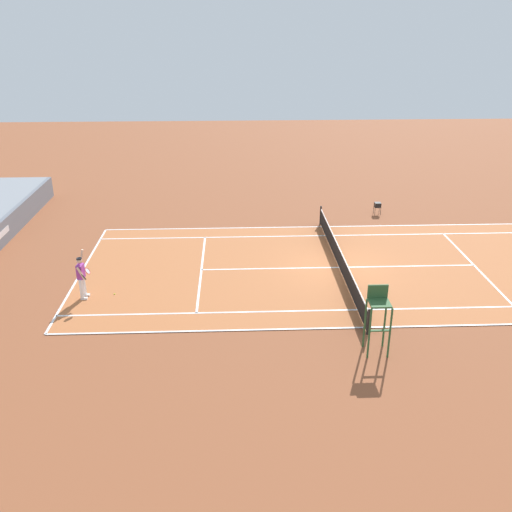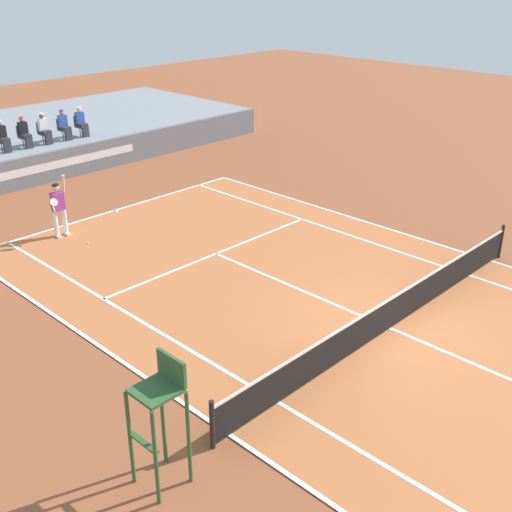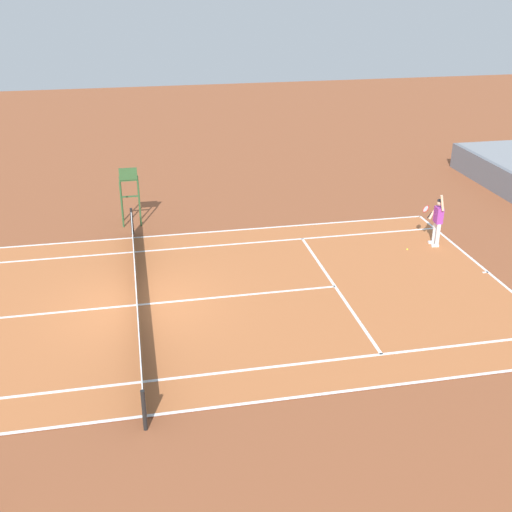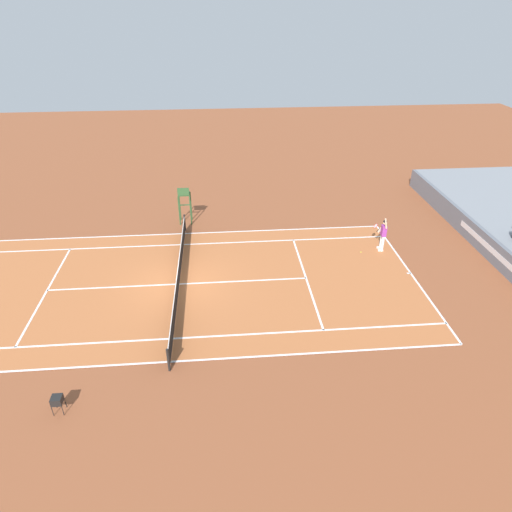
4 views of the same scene
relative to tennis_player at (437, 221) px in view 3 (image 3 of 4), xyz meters
name	(u,v)px [view 3 (image 3 of 4)]	position (x,y,z in m)	size (l,w,h in m)	color
ground_plane	(138,306)	(2.58, -11.14, -0.99)	(80.00, 80.00, 0.00)	brown
court	(138,305)	(2.58, -11.14, -0.98)	(11.08, 23.88, 0.03)	#B76638
net	(136,291)	(2.58, -11.14, -0.47)	(11.98, 0.10, 1.07)	black
tennis_player	(437,221)	(0.00, 0.00, 0.00)	(0.79, 0.62, 2.08)	white
tennis_ball	(407,249)	(0.24, -1.20, -0.96)	(0.07, 0.07, 0.07)	#D1E533
umpire_chair	(129,187)	(-4.48, -11.14, 0.56)	(0.77, 0.77, 2.44)	#2D562D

